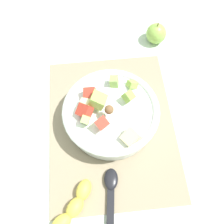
# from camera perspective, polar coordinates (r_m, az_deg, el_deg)

# --- Properties ---
(ground_plane) EXTENTS (2.40, 2.40, 0.00)m
(ground_plane) POSITION_cam_1_polar(r_m,az_deg,el_deg) (0.76, -0.07, -3.08)
(ground_plane) COLOR silver
(placemat) EXTENTS (0.47, 0.36, 0.01)m
(placemat) POSITION_cam_1_polar(r_m,az_deg,el_deg) (0.76, -0.07, -2.99)
(placemat) COLOR gray
(placemat) RESTS_ON ground_plane
(salad_bowl) EXTENTS (0.26, 0.26, 0.12)m
(salad_bowl) POSITION_cam_1_polar(r_m,az_deg,el_deg) (0.73, -0.07, -0.30)
(salad_bowl) COLOR white
(salad_bowl) RESTS_ON placemat
(serving_spoon) EXTENTS (0.22, 0.05, 0.01)m
(serving_spoon) POSITION_cam_1_polar(r_m,az_deg,el_deg) (0.69, -0.28, -17.88)
(serving_spoon) COLOR black
(serving_spoon) RESTS_ON placemat
(whole_apple) EXTENTS (0.07, 0.07, 0.08)m
(whole_apple) POSITION_cam_1_polar(r_m,az_deg,el_deg) (0.93, 9.52, 16.40)
(whole_apple) COLOR #8CB74C
(whole_apple) RESTS_ON ground_plane
(banana_whole) EXTENTS (0.14, 0.12, 0.04)m
(banana_whole) POSITION_cam_1_polar(r_m,az_deg,el_deg) (0.69, -8.33, -19.57)
(banana_whole) COLOR yellow
(banana_whole) RESTS_ON ground_plane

